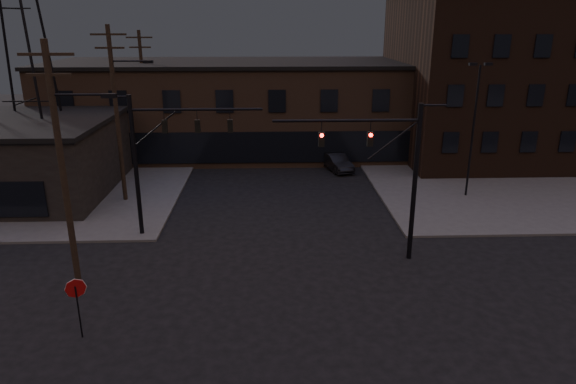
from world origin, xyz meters
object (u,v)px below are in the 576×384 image
Objects in this scene: stop_sign at (76,295)px; car_crossing at (337,162)px; parked_car_lot_b at (424,153)px; traffic_signal_near at (393,166)px; traffic_signal_far at (158,150)px; parked_car_lot_a at (464,159)px.

stop_sign reaches higher than car_crossing.
traffic_signal_near is at bearing 169.47° from parked_car_lot_b.
stop_sign is 0.60× the size of car_crossing.
traffic_signal_far reaches higher than parked_car_lot_a.
traffic_signal_near reaches higher than parked_car_lot_a.
traffic_signal_near is at bearing -16.17° from traffic_signal_far.
traffic_signal_near is 20.60m from parked_car_lot_b.
parked_car_lot_a reaches higher than car_crossing.
stop_sign is at bearing 151.55° from parked_car_lot_b.
parked_car_lot_a is (10.02, 16.45, -3.99)m from traffic_signal_near.
parked_car_lot_a is (22.10, 12.95, -4.07)m from traffic_signal_far.
parked_car_lot_a is (23.38, 22.93, -0.90)m from stop_sign.
traffic_signal_near is at bearing -104.79° from car_crossing.
stop_sign is 0.53× the size of parked_car_lot_a.
parked_car_lot_b is (20.74, 25.27, -1.02)m from stop_sign.
parked_car_lot_b is at bearing 68.00° from parked_car_lot_a.
car_crossing is at bearing 91.70° from traffic_signal_near.
traffic_signal_far is 10.55m from stop_sign.
car_crossing is (-7.88, -2.10, -0.15)m from parked_car_lot_b.
traffic_signal_far is 25.10m from parked_car_lot_b.
parked_car_lot_a is 3.53m from parked_car_lot_b.
traffic_signal_near is 1.93× the size of car_crossing.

